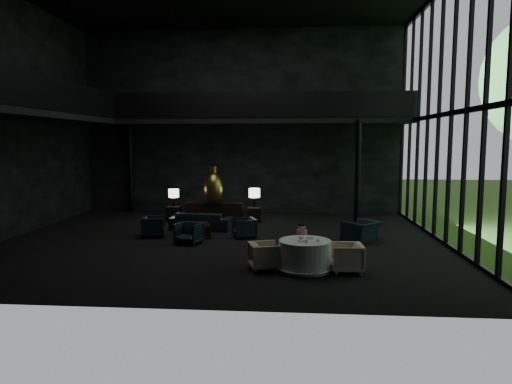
# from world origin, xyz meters

# --- Properties ---
(floor) EXTENTS (14.00, 12.00, 0.02)m
(floor) POSITION_xyz_m (0.00, 0.00, 0.00)
(floor) COLOR black
(floor) RESTS_ON ground
(wall_back) EXTENTS (14.00, 0.04, 8.00)m
(wall_back) POSITION_xyz_m (0.00, 6.00, 4.00)
(wall_back) COLOR black
(wall_back) RESTS_ON ground
(wall_front) EXTENTS (14.00, 0.04, 8.00)m
(wall_front) POSITION_xyz_m (0.00, -6.00, 4.00)
(wall_front) COLOR black
(wall_front) RESTS_ON ground
(wall_left) EXTENTS (0.04, 12.00, 8.00)m
(wall_left) POSITION_xyz_m (-7.00, 0.00, 4.00)
(wall_left) COLOR black
(wall_left) RESTS_ON ground
(curtain_wall) EXTENTS (0.20, 12.00, 8.00)m
(curtain_wall) POSITION_xyz_m (6.95, 0.00, 4.00)
(curtain_wall) COLOR black
(curtain_wall) RESTS_ON ground
(mezzanine_left) EXTENTS (2.00, 12.00, 0.25)m
(mezzanine_left) POSITION_xyz_m (-6.00, 0.00, 4.00)
(mezzanine_left) COLOR black
(mezzanine_left) RESTS_ON wall_left
(mezzanine_back) EXTENTS (12.00, 2.00, 0.25)m
(mezzanine_back) POSITION_xyz_m (1.00, 5.00, 4.00)
(mezzanine_back) COLOR black
(mezzanine_back) RESTS_ON wall_back
(railing_left) EXTENTS (0.06, 12.00, 1.00)m
(railing_left) POSITION_xyz_m (-5.00, 0.00, 4.60)
(railing_left) COLOR black
(railing_left) RESTS_ON mezzanine_left
(railing_back) EXTENTS (12.00, 0.06, 1.00)m
(railing_back) POSITION_xyz_m (1.00, 4.00, 4.60)
(railing_back) COLOR black
(railing_back) RESTS_ON mezzanine_back
(column_nw) EXTENTS (0.24, 0.24, 4.00)m
(column_nw) POSITION_xyz_m (-5.00, 5.70, 2.00)
(column_nw) COLOR black
(column_nw) RESTS_ON floor
(column_ne) EXTENTS (0.24, 0.24, 4.00)m
(column_ne) POSITION_xyz_m (4.80, 4.00, 2.00)
(column_ne) COLOR black
(column_ne) RESTS_ON floor
(console) EXTENTS (2.27, 0.52, 0.72)m
(console) POSITION_xyz_m (-0.87, 3.74, 0.36)
(console) COLOR black
(console) RESTS_ON floor
(bronze_urn) EXTENTS (0.78, 0.78, 1.46)m
(bronze_urn) POSITION_xyz_m (-0.87, 3.52, 1.35)
(bronze_urn) COLOR #9F6029
(bronze_urn) RESTS_ON console
(side_table_left) EXTENTS (0.54, 0.54, 0.59)m
(side_table_left) POSITION_xyz_m (-2.47, 3.48, 0.29)
(side_table_left) COLOR black
(side_table_left) RESTS_ON floor
(table_lamp_left) EXTENTS (0.41, 0.41, 0.69)m
(table_lamp_left) POSITION_xyz_m (-2.47, 3.48, 1.08)
(table_lamp_left) COLOR black
(table_lamp_left) RESTS_ON side_table_left
(side_table_right) EXTENTS (0.51, 0.51, 0.56)m
(side_table_right) POSITION_xyz_m (0.73, 3.58, 0.28)
(side_table_right) COLOR black
(side_table_right) RESTS_ON floor
(table_lamp_right) EXTENTS (0.44, 0.44, 0.74)m
(table_lamp_right) POSITION_xyz_m (0.73, 3.72, 1.09)
(table_lamp_right) COLOR black
(table_lamp_right) RESTS_ON side_table_right
(sofa) EXTENTS (2.34, 0.88, 0.89)m
(sofa) POSITION_xyz_m (-1.04, 1.81, 0.45)
(sofa) COLOR black
(sofa) RESTS_ON floor
(lounge_armchair_west) EXTENTS (0.81, 0.84, 0.73)m
(lounge_armchair_west) POSITION_xyz_m (-2.37, 0.44, 0.37)
(lounge_armchair_west) COLOR black
(lounge_armchair_west) RESTS_ON floor
(lounge_armchair_east) EXTENTS (0.78, 0.81, 0.66)m
(lounge_armchair_east) POSITION_xyz_m (0.66, 0.56, 0.33)
(lounge_armchair_east) COLOR black
(lounge_armchair_east) RESTS_ON floor
(lounge_armchair_south) EXTENTS (0.82, 0.79, 0.69)m
(lounge_armchair_south) POSITION_xyz_m (-0.95, -0.51, 0.35)
(lounge_armchair_south) COLOR black
(lounge_armchair_south) RESTS_ON floor
(window_armchair) EXTENTS (1.12, 1.13, 0.84)m
(window_armchair) POSITION_xyz_m (4.41, 0.21, 0.42)
(window_armchair) COLOR black
(window_armchair) RESTS_ON floor
(coffee_table) EXTENTS (1.24, 1.24, 0.44)m
(coffee_table) POSITION_xyz_m (-1.01, 0.51, 0.22)
(coffee_table) COLOR black
(coffee_table) RESTS_ON floor
(dining_table) EXTENTS (1.45, 1.45, 0.75)m
(dining_table) POSITION_xyz_m (2.55, -3.14, 0.33)
(dining_table) COLOR white
(dining_table) RESTS_ON floor
(dining_chair_north) EXTENTS (0.64, 0.60, 0.63)m
(dining_chair_north) POSITION_xyz_m (2.53, -2.30, 0.31)
(dining_chair_north) COLOR beige
(dining_chair_north) RESTS_ON floor
(dining_chair_east) EXTENTS (0.72, 0.77, 0.76)m
(dining_chair_east) POSITION_xyz_m (3.56, -3.20, 0.38)
(dining_chair_east) COLOR beige
(dining_chair_east) RESTS_ON floor
(dining_chair_west) EXTENTS (0.81, 0.84, 0.71)m
(dining_chair_west) POSITION_xyz_m (1.56, -3.12, 0.35)
(dining_chair_west) COLOR beige
(dining_chair_west) RESTS_ON floor
(child) EXTENTS (0.27, 0.27, 0.58)m
(child) POSITION_xyz_m (2.49, -2.23, 0.74)
(child) COLOR beige
(child) RESTS_ON dining_chair_north
(plate_a) EXTENTS (0.25, 0.25, 0.01)m
(plate_a) POSITION_xyz_m (2.48, -3.28, 0.76)
(plate_a) COLOR white
(plate_a) RESTS_ON dining_table
(plate_b) EXTENTS (0.22, 0.22, 0.01)m
(plate_b) POSITION_xyz_m (2.68, -2.90, 0.76)
(plate_b) COLOR white
(plate_b) RESTS_ON dining_table
(saucer) EXTENTS (0.18, 0.18, 0.01)m
(saucer) POSITION_xyz_m (2.85, -3.29, 0.76)
(saucer) COLOR white
(saucer) RESTS_ON dining_table
(coffee_cup) EXTENTS (0.09, 0.09, 0.06)m
(coffee_cup) POSITION_xyz_m (2.87, -3.27, 0.79)
(coffee_cup) COLOR white
(coffee_cup) RESTS_ON saucer
(cereal_bowl) EXTENTS (0.15, 0.15, 0.07)m
(cereal_bowl) POSITION_xyz_m (2.46, -2.96, 0.79)
(cereal_bowl) COLOR white
(cereal_bowl) RESTS_ON dining_table
(cream_pot) EXTENTS (0.07, 0.07, 0.07)m
(cream_pot) POSITION_xyz_m (2.57, -3.43, 0.78)
(cream_pot) COLOR #99999E
(cream_pot) RESTS_ON dining_table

